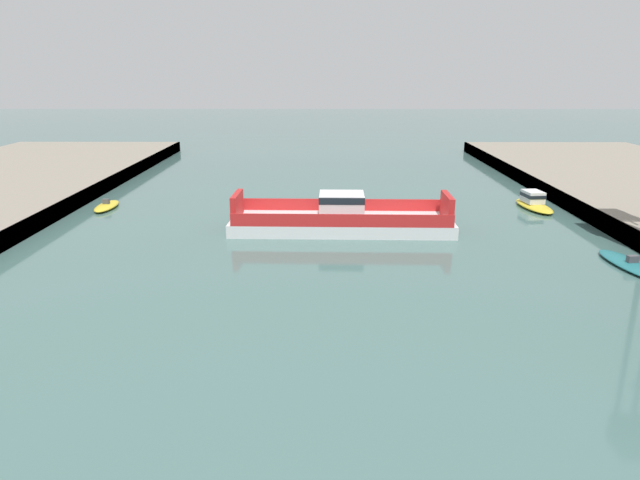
{
  "coord_description": "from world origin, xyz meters",
  "views": [
    {
      "loc": [
        0.21,
        -10.05,
        13.76
      ],
      "look_at": [
        0.0,
        29.1,
        2.0
      ],
      "focal_mm": 31.99,
      "sensor_mm": 36.0,
      "label": 1
    }
  ],
  "objects": [
    {
      "name": "moored_boat_upstream_a",
      "position": [
        21.9,
        47.29,
        0.65
      ],
      "size": [
        3.11,
        6.89,
        1.75
      ],
      "color": "yellow",
      "rests_on": "ground"
    },
    {
      "name": "moored_boat_near_right",
      "position": [
        22.51,
        28.89,
        0.22
      ],
      "size": [
        3.05,
        7.48,
        0.92
      ],
      "color": "#237075",
      "rests_on": "ground"
    },
    {
      "name": "moored_boat_far_right",
      "position": [
        -22.06,
        46.91,
        0.27
      ],
      "size": [
        1.91,
        5.23,
        1.01
      ],
      "color": "yellow",
      "rests_on": "ground"
    },
    {
      "name": "chain_ferry",
      "position": [
        1.85,
        38.8,
        1.04
      ],
      "size": [
        19.63,
        6.38,
        3.35
      ],
      "color": "silver",
      "rests_on": "ground"
    }
  ]
}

